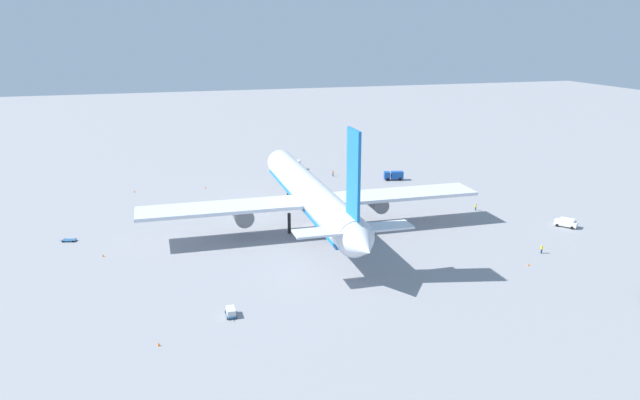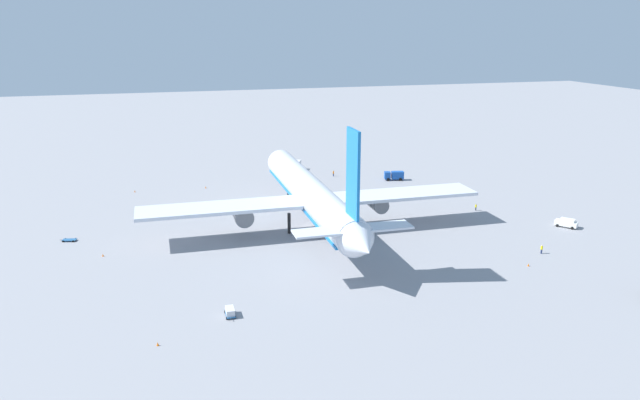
{
  "view_description": "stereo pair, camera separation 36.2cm",
  "coord_description": "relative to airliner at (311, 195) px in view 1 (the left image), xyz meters",
  "views": [
    {
      "loc": [
        -122.48,
        33.38,
        42.69
      ],
      "look_at": [
        -0.26,
        -2.25,
        6.01
      ],
      "focal_mm": 33.94,
      "sensor_mm": 36.0,
      "label": 1
    },
    {
      "loc": [
        -122.58,
        33.03,
        42.69
      ],
      "look_at": [
        -0.26,
        -2.25,
        6.01
      ],
      "focal_mm": 33.94,
      "sensor_mm": 36.0,
      "label": 2
    }
  ],
  "objects": [
    {
      "name": "ground_plane",
      "position": [
        1.28,
        -0.09,
        -7.67
      ],
      "size": [
        600.0,
        600.0,
        0.0
      ],
      "primitive_type": "plane",
      "color": "gray"
    },
    {
      "name": "airliner",
      "position": [
        0.0,
        0.0,
        0.0
      ],
      "size": [
        74.94,
        73.55,
        26.42
      ],
      "color": "silver",
      "rests_on": "ground"
    },
    {
      "name": "service_truck_1",
      "position": [
        54.7,
        -10.22,
        -6.11
      ],
      "size": [
        5.67,
        4.22,
        2.88
      ],
      "color": "#BF4C14",
      "rests_on": "ground"
    },
    {
      "name": "service_truck_2",
      "position": [
        35.05,
        -34.39,
        -6.23
      ],
      "size": [
        3.28,
        5.8,
        2.54
      ],
      "color": "#194CA5",
      "rests_on": "ground"
    },
    {
      "name": "service_van",
      "position": [
        -14.8,
        -54.36,
        -6.64
      ],
      "size": [
        4.89,
        4.4,
        1.97
      ],
      "color": "white",
      "rests_on": "ground"
    },
    {
      "name": "baggage_cart_0",
      "position": [
        5.96,
        50.13,
        -7.41
      ],
      "size": [
        2.09,
        3.4,
        0.4
      ],
      "color": "#26598C",
      "rests_on": "ground"
    },
    {
      "name": "baggage_cart_1",
      "position": [
        -36.7,
        22.88,
        -6.97
      ],
      "size": [
        3.48,
        1.55,
        1.27
      ],
      "color": "#26598C",
      "rests_on": "ground"
    },
    {
      "name": "ground_worker_0",
      "position": [
        1.98,
        -41.66,
        -6.85
      ],
      "size": [
        0.55,
        0.55,
        1.63
      ],
      "color": "#3F3F47",
      "rests_on": "ground"
    },
    {
      "name": "ground_worker_1",
      "position": [
        44.44,
        -18.98,
        -6.81
      ],
      "size": [
        0.52,
        0.52,
        1.69
      ],
      "color": "navy",
      "rests_on": "ground"
    },
    {
      "name": "ground_worker_2",
      "position": [
        -27.18,
        -39.18,
        -6.78
      ],
      "size": [
        0.53,
        0.53,
        1.75
      ],
      "color": "navy",
      "rests_on": "ground"
    },
    {
      "name": "ground_worker_3",
      "position": [
        15.82,
        -47.27,
        -6.77
      ],
      "size": [
        0.55,
        0.55,
        1.77
      ],
      "color": "navy",
      "rests_on": "ground"
    },
    {
      "name": "traffic_cone_0",
      "position": [
        41.0,
        18.74,
        -7.4
      ],
      "size": [
        0.36,
        0.36,
        0.55
      ],
      "primitive_type": "cone",
      "color": "orange",
      "rests_on": "ground"
    },
    {
      "name": "traffic_cone_1",
      "position": [
        42.13,
        37.39,
        -7.4
      ],
      "size": [
        0.36,
        0.36,
        0.55
      ],
      "primitive_type": "cone",
      "color": "orange",
      "rests_on": "ground"
    },
    {
      "name": "traffic_cone_2",
      "position": [
        -42.96,
        33.82,
        -7.4
      ],
      "size": [
        0.36,
        0.36,
        0.55
      ],
      "primitive_type": "cone",
      "color": "orange",
      "rests_on": "ground"
    },
    {
      "name": "traffic_cone_3",
      "position": [
        -32.09,
        -32.92,
        -7.4
      ],
      "size": [
        0.36,
        0.36,
        0.55
      ],
      "primitive_type": "cone",
      "color": "orange",
      "rests_on": "ground"
    },
    {
      "name": "traffic_cone_4",
      "position": [
        -5.06,
        43.0,
        -7.4
      ],
      "size": [
        0.36,
        0.36,
        0.55
      ],
      "primitive_type": "cone",
      "color": "orange",
      "rests_on": "ground"
    }
  ]
}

